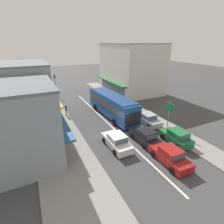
{
  "coord_description": "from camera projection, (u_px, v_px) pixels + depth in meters",
  "views": [
    {
      "loc": [
        -8.77,
        -15.85,
        10.19
      ],
      "look_at": [
        0.97,
        4.42,
        1.2
      ],
      "focal_mm": 28.0,
      "sensor_mm": 36.0,
      "label": 1
    }
  ],
  "objects": [
    {
      "name": "parked_hatchback_kerb_front",
      "position": [
        176.0,
        137.0,
        18.8
      ],
      "size": [
        1.9,
        3.74,
        1.54
      ],
      "color": "#1E6638",
      "rests_on": "ground"
    },
    {
      "name": "sedan_adjacent_lane_trail",
      "position": [
        117.0,
        141.0,
        18.03
      ],
      "size": [
        1.95,
        4.23,
        1.47
      ],
      "color": "silver",
      "rests_on": "ground"
    },
    {
      "name": "pedestrian_with_handbag_near",
      "position": [
        66.0,
        109.0,
        25.59
      ],
      "size": [
        0.3,
        0.66,
        1.63
      ],
      "color": "#4C4742",
      "rests_on": "sidewalk_left"
    },
    {
      "name": "hatchback_adjacent_lane_lead",
      "position": [
        145.0,
        136.0,
        18.92
      ],
      "size": [
        1.83,
        3.71,
        1.54
      ],
      "color": "black",
      "rests_on": "ground"
    },
    {
      "name": "lane_centre_line",
      "position": [
        107.0,
        122.0,
        23.92
      ],
      "size": [
        0.2,
        28.0,
        0.01
      ],
      "primitive_type": "cube",
      "color": "silver",
      "rests_on": "ground"
    },
    {
      "name": "parked_wagon_kerb_third",
      "position": [
        126.0,
        105.0,
        28.26
      ],
      "size": [
        1.98,
        4.52,
        1.58
      ],
      "color": "#561E19",
      "rests_on": "ground"
    },
    {
      "name": "directional_road_sign",
      "position": [
        169.0,
        109.0,
        20.94
      ],
      "size": [
        0.1,
        1.4,
        3.6
      ],
      "color": "gray",
      "rests_on": "ground"
    },
    {
      "name": "shopfront_mid_block",
      "position": [
        19.0,
        95.0,
        22.12
      ],
      "size": [
        8.59,
        7.99,
        7.91
      ],
      "color": "#84939E",
      "rests_on": "ground"
    },
    {
      "name": "traffic_light_downstreet",
      "position": [
        55.0,
        81.0,
        35.37
      ],
      "size": [
        0.33,
        0.24,
        4.2
      ],
      "color": "gray",
      "rests_on": "ground"
    },
    {
      "name": "sidewalk_left",
      "position": [
        53.0,
        125.0,
        22.84
      ],
      "size": [
        5.2,
        44.0,
        0.14
      ],
      "primitive_type": "cube",
      "color": "gray",
      "rests_on": "ground"
    },
    {
      "name": "parked_sedan_kerb_second",
      "position": [
        148.0,
        119.0,
        23.31
      ],
      "size": [
        1.99,
        4.25,
        1.47
      ],
      "color": "#9EA3A8",
      "rests_on": "ground"
    },
    {
      "name": "city_bus",
      "position": [
        112.0,
        104.0,
        25.32
      ],
      "size": [
        3.08,
        10.96,
        3.23
      ],
      "color": "#1E4C99",
      "rests_on": "ground"
    },
    {
      "name": "ground_plane",
      "position": [
        121.0,
        135.0,
        20.58
      ],
      "size": [
        140.0,
        140.0,
        0.0
      ],
      "primitive_type": "plane",
      "color": "#3F3F42"
    },
    {
      "name": "sedan_queue_gap_filler",
      "position": [
        170.0,
        156.0,
        15.71
      ],
      "size": [
        1.95,
        4.23,
        1.47
      ],
      "color": "maroon",
      "rests_on": "ground"
    },
    {
      "name": "kerb_right",
      "position": [
        137.0,
        110.0,
        28.07
      ],
      "size": [
        2.8,
        44.0,
        0.12
      ],
      "primitive_type": "cube",
      "color": "gray",
      "rests_on": "ground"
    },
    {
      "name": "building_right_far",
      "position": [
        131.0,
        68.0,
        37.57
      ],
      "size": [
        10.01,
        13.51,
        10.09
      ],
      "color": "silver",
      "rests_on": "ground"
    },
    {
      "name": "shopfront_corner_near",
      "position": [
        19.0,
        124.0,
        15.34
      ],
      "size": [
        7.42,
        7.79,
        7.07
      ],
      "color": "#84939E",
      "rests_on": "ground"
    }
  ]
}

